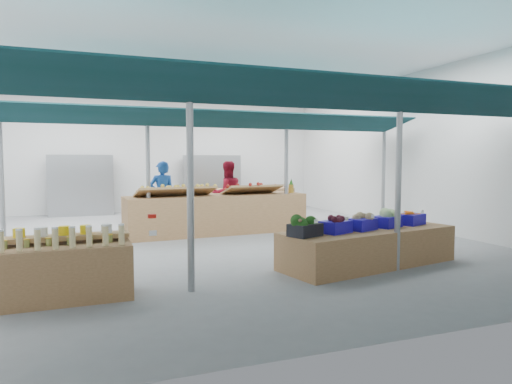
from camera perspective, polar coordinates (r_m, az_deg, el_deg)
floor at (r=10.67m, az=-7.49°, el=-5.99°), size 13.00×13.00×0.00m
hall at (r=11.94m, az=-9.19°, el=7.79°), size 13.00×13.00×13.00m
pole_grid at (r=9.04m, az=-0.42°, el=3.79°), size 10.00×4.60×3.00m
awnings at (r=9.09m, az=-0.42°, el=9.90°), size 9.50×7.08×0.30m
back_shelving_left at (r=16.26m, az=-21.02°, el=0.75°), size 2.00×0.50×2.00m
back_shelving_right at (r=16.84m, az=-5.52°, el=1.10°), size 2.00×0.50×2.00m
bottle_shelf at (r=6.62m, az=-22.58°, el=-8.87°), size 1.65×1.06×1.01m
veg_counter at (r=8.30m, az=13.91°, el=-6.71°), size 3.44×1.72×0.64m
fruit_counter at (r=11.55m, az=-4.87°, el=-2.77°), size 4.60×1.35×0.97m
far_counter at (r=14.81m, az=-4.75°, el=-1.40°), size 5.10×1.25×0.91m
crate_stack at (r=8.89m, az=15.80°, el=-6.16°), size 0.57×0.45×0.60m
vendor_left at (r=12.33m, az=-11.65°, el=-0.44°), size 0.69×0.47×1.82m
vendor_right at (r=12.73m, az=-3.62°, el=-0.23°), size 0.92×0.74×1.82m
crate_broccoli at (r=7.29m, az=6.16°, el=-4.28°), size 0.60×0.52×0.35m
crate_beets at (r=7.70m, az=9.92°, el=-4.07°), size 0.60×0.52×0.29m
crate_celeriac at (r=8.10m, az=13.06°, el=-3.63°), size 0.60×0.52×0.31m
crate_cabbage at (r=8.56m, az=16.10°, el=-3.18°), size 0.60×0.52×0.35m
crate_carrots at (r=9.05m, az=18.82°, el=-3.16°), size 0.60×0.52×0.29m
sparrow at (r=7.10m, az=5.78°, el=-3.78°), size 0.12×0.09×0.11m
pole_ribbon at (r=6.24m, az=-12.86°, el=-3.15°), size 0.12×0.12×0.28m
apple_heap_yellow at (r=11.08m, az=-9.99°, el=0.29°), size 1.97×0.92×0.27m
apple_heap_red at (r=11.73m, az=-0.47°, el=0.55°), size 1.57×0.87×0.27m
pineapple at (r=12.22m, az=4.42°, el=0.75°), size 0.14×0.14×0.39m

